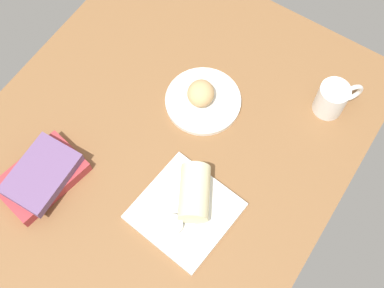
{
  "coord_description": "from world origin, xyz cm",
  "views": [
    {
      "loc": [
        -41.05,
        -35.69,
        120.36
      ],
      "look_at": [
        2.26,
        -7.35,
        7.0
      ],
      "focal_mm": 46.9,
      "sensor_mm": 36.0,
      "label": 1
    }
  ],
  "objects_px": {
    "square_plate": "(185,211)",
    "sauce_cup": "(173,225)",
    "round_plate": "(203,101)",
    "book_stack": "(42,176)",
    "breakfast_wrap": "(194,193)",
    "coffee_mug": "(333,98)",
    "scone_pastry": "(201,93)"
  },
  "relations": [
    {
      "from": "round_plate",
      "to": "square_plate",
      "type": "xyz_separation_m",
      "value": [
        -0.28,
        -0.13,
        0.0
      ]
    },
    {
      "from": "scone_pastry",
      "to": "sauce_cup",
      "type": "bearing_deg",
      "value": -157.94
    },
    {
      "from": "square_plate",
      "to": "breakfast_wrap",
      "type": "height_order",
      "value": "breakfast_wrap"
    },
    {
      "from": "book_stack",
      "to": "breakfast_wrap",
      "type": "bearing_deg",
      "value": -64.47
    },
    {
      "from": "square_plate",
      "to": "breakfast_wrap",
      "type": "relative_size",
      "value": 1.65
    },
    {
      "from": "square_plate",
      "to": "sauce_cup",
      "type": "distance_m",
      "value": 0.05
    },
    {
      "from": "square_plate",
      "to": "sauce_cup",
      "type": "height_order",
      "value": "sauce_cup"
    },
    {
      "from": "round_plate",
      "to": "sauce_cup",
      "type": "bearing_deg",
      "value": -159.1
    },
    {
      "from": "square_plate",
      "to": "sauce_cup",
      "type": "xyz_separation_m",
      "value": [
        -0.05,
        0.0,
        0.02
      ]
    },
    {
      "from": "scone_pastry",
      "to": "breakfast_wrap",
      "type": "distance_m",
      "value": 0.27
    },
    {
      "from": "coffee_mug",
      "to": "sauce_cup",
      "type": "bearing_deg",
      "value": 161.96
    },
    {
      "from": "breakfast_wrap",
      "to": "coffee_mug",
      "type": "bearing_deg",
      "value": -140.73
    },
    {
      "from": "sauce_cup",
      "to": "book_stack",
      "type": "xyz_separation_m",
      "value": [
        -0.07,
        0.33,
        0.0
      ]
    },
    {
      "from": "scone_pastry",
      "to": "breakfast_wrap",
      "type": "bearing_deg",
      "value": -150.31
    },
    {
      "from": "scone_pastry",
      "to": "book_stack",
      "type": "relative_size",
      "value": 0.34
    },
    {
      "from": "breakfast_wrap",
      "to": "book_stack",
      "type": "height_order",
      "value": "breakfast_wrap"
    },
    {
      "from": "square_plate",
      "to": "sauce_cup",
      "type": "bearing_deg",
      "value": 177.5
    },
    {
      "from": "round_plate",
      "to": "sauce_cup",
      "type": "distance_m",
      "value": 0.35
    },
    {
      "from": "sauce_cup",
      "to": "scone_pastry",
      "type": "bearing_deg",
      "value": 22.06
    },
    {
      "from": "scone_pastry",
      "to": "breakfast_wrap",
      "type": "relative_size",
      "value": 0.59
    },
    {
      "from": "round_plate",
      "to": "book_stack",
      "type": "relative_size",
      "value": 0.89
    },
    {
      "from": "square_plate",
      "to": "scone_pastry",
      "type": "bearing_deg",
      "value": 25.83
    },
    {
      "from": "scone_pastry",
      "to": "book_stack",
      "type": "height_order",
      "value": "scone_pastry"
    },
    {
      "from": "round_plate",
      "to": "breakfast_wrap",
      "type": "xyz_separation_m",
      "value": [
        -0.24,
        -0.13,
        0.04
      ]
    },
    {
      "from": "sauce_cup",
      "to": "breakfast_wrap",
      "type": "distance_m",
      "value": 0.09
    },
    {
      "from": "breakfast_wrap",
      "to": "coffee_mug",
      "type": "height_order",
      "value": "coffee_mug"
    },
    {
      "from": "sauce_cup",
      "to": "coffee_mug",
      "type": "xyz_separation_m",
      "value": [
        0.49,
        -0.16,
        0.02
      ]
    },
    {
      "from": "sauce_cup",
      "to": "round_plate",
      "type": "bearing_deg",
      "value": 20.9
    },
    {
      "from": "breakfast_wrap",
      "to": "coffee_mug",
      "type": "xyz_separation_m",
      "value": [
        0.41,
        -0.16,
        -0.0
      ]
    },
    {
      "from": "scone_pastry",
      "to": "sauce_cup",
      "type": "relative_size",
      "value": 1.57
    },
    {
      "from": "round_plate",
      "to": "coffee_mug",
      "type": "height_order",
      "value": "coffee_mug"
    },
    {
      "from": "round_plate",
      "to": "square_plate",
      "type": "height_order",
      "value": "square_plate"
    }
  ]
}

